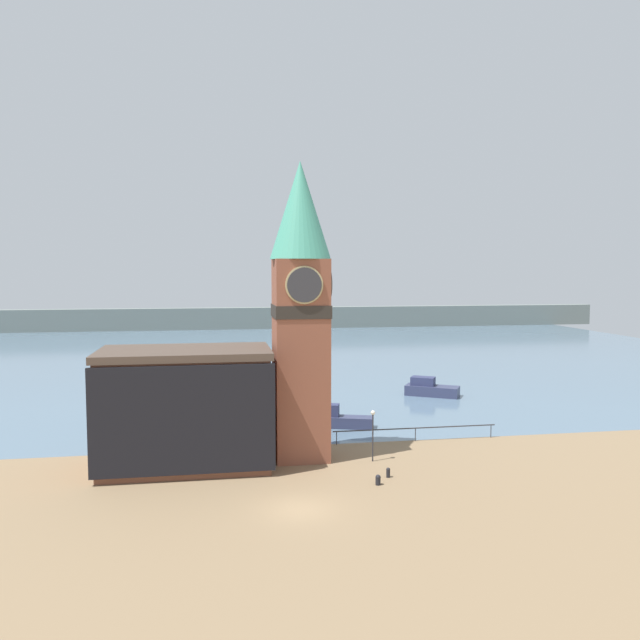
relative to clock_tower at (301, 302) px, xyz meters
name	(u,v)px	position (x,y,z in m)	size (l,w,h in m)	color
ground_plane	(300,509)	(-1.38, -9.76, -11.25)	(160.00, 160.00, 0.00)	#846B4C
water	(243,350)	(-1.38, 63.03, -11.25)	(160.00, 120.00, 0.00)	slate
far_shoreline	(235,318)	(-1.38, 103.03, -8.75)	(180.00, 3.00, 5.00)	slate
pier_railing	(415,429)	(9.55, 2.78, -10.28)	(13.35, 0.08, 1.09)	#333338
clock_tower	(301,302)	(0.00, 0.00, 0.00)	(4.33, 4.33, 21.18)	brown
pier_building	(186,408)	(-8.08, -0.64, -7.16)	(11.71, 6.98, 8.14)	brown
boat_near	(333,419)	(3.91, 8.33, -10.52)	(6.55, 3.39, 1.99)	#333856
boat_far	(430,389)	(16.91, 19.99, -10.50)	(5.95, 4.72, 2.00)	#333856
mooring_bollard_near	(378,479)	(4.00, -6.61, -10.90)	(0.34, 0.34, 0.66)	black
mooring_bollard_far	(388,472)	(5.03, -5.31, -10.90)	(0.27, 0.27, 0.66)	black
lamp_post	(373,425)	(4.89, -1.77, -8.67)	(0.32, 0.32, 3.66)	#2D2D33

